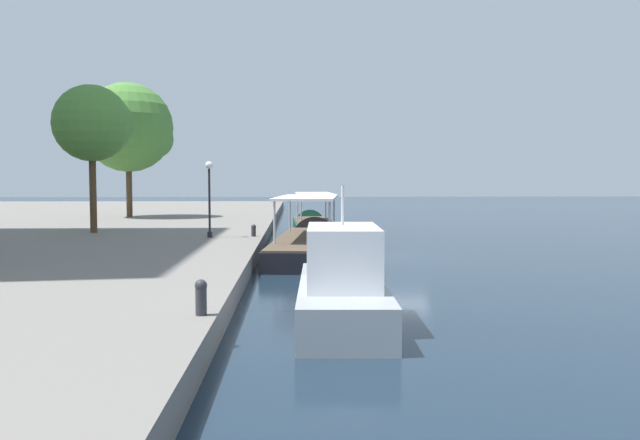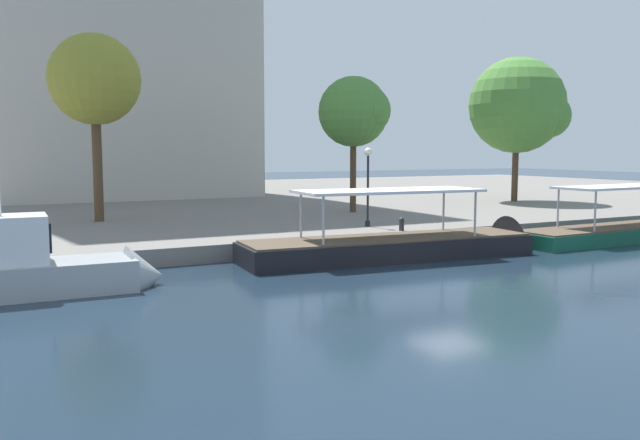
% 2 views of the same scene
% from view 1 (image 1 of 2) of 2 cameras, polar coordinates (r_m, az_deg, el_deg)
% --- Properties ---
extents(ground_plane, '(220.00, 220.00, 0.00)m').
position_cam_1_polar(ground_plane, '(32.87, 7.35, -3.22)').
color(ground_plane, '#192838').
extents(motor_yacht_0, '(8.84, 2.60, 4.49)m').
position_cam_1_polar(motor_yacht_0, '(18.48, 1.90, -6.23)').
color(motor_yacht_0, '#9EA3A8').
rests_on(motor_yacht_0, ground_plane).
extents(tour_boat_1, '(14.53, 4.23, 4.19)m').
position_cam_1_polar(tour_boat_1, '(34.00, -0.98, -2.34)').
color(tour_boat_1, black).
rests_on(tour_boat_1, ground_plane).
extents(tour_boat_2, '(15.20, 3.18, 4.03)m').
position_cam_1_polar(tour_boat_2, '(48.28, -0.56, -0.72)').
color(tour_boat_2, '#14513D').
rests_on(tour_boat_2, ground_plane).
extents(mooring_bollard_0, '(0.29, 0.29, 0.83)m').
position_cam_1_polar(mooring_bollard_0, '(15.23, -10.41, -6.59)').
color(mooring_bollard_0, '#2D2D33').
rests_on(mooring_bollard_0, dock_promenade).
extents(mooring_bollard_1, '(0.27, 0.27, 0.66)m').
position_cam_1_polar(mooring_bollard_1, '(35.58, -5.86, -0.88)').
color(mooring_bollard_1, '#2D2D33').
rests_on(mooring_bollard_1, dock_promenade).
extents(lamp_post, '(0.41, 0.41, 4.07)m').
position_cam_1_polar(lamp_post, '(35.18, -9.70, 2.64)').
color(lamp_post, black).
rests_on(lamp_post, dock_promenade).
extents(tree_0, '(4.43, 4.50, 8.57)m').
position_cam_1_polar(tree_0, '(40.23, -19.16, 8.08)').
color(tree_0, '#4C3823').
rests_on(tree_0, dock_promenade).
extents(tree_1, '(7.28, 7.28, 10.98)m').
position_cam_1_polar(tree_1, '(55.88, -16.31, 7.86)').
color(tree_1, '#4C3823').
rests_on(tree_1, dock_promenade).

